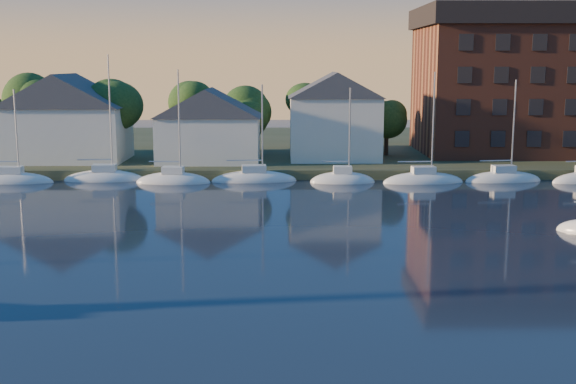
{
  "coord_description": "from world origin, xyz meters",
  "views": [
    {
      "loc": [
        2.18,
        -22.57,
        11.75
      ],
      "look_at": [
        2.47,
        22.0,
        3.79
      ],
      "focal_mm": 45.0,
      "sensor_mm": 36.0,
      "label": 1
    }
  ],
  "objects_px": {
    "condo_block": "(547,80)",
    "clubhouse_east": "(335,115)",
    "clubhouse_centre": "(209,124)",
    "clubhouse_west": "(66,116)"
  },
  "relations": [
    {
      "from": "condo_block",
      "to": "clubhouse_centre",
      "type": "bearing_deg",
      "value": -168.76
    },
    {
      "from": "clubhouse_centre",
      "to": "clubhouse_east",
      "type": "bearing_deg",
      "value": 8.13
    },
    {
      "from": "condo_block",
      "to": "clubhouse_east",
      "type": "bearing_deg",
      "value": -167.11
    },
    {
      "from": "clubhouse_west",
      "to": "condo_block",
      "type": "height_order",
      "value": "condo_block"
    },
    {
      "from": "clubhouse_centre",
      "to": "clubhouse_west",
      "type": "bearing_deg",
      "value": 176.42
    },
    {
      "from": "clubhouse_centre",
      "to": "condo_block",
      "type": "height_order",
      "value": "condo_block"
    },
    {
      "from": "clubhouse_west",
      "to": "clubhouse_centre",
      "type": "xyz_separation_m",
      "value": [
        16.0,
        -1.0,
        -0.8
      ]
    },
    {
      "from": "clubhouse_centre",
      "to": "clubhouse_east",
      "type": "xyz_separation_m",
      "value": [
        14.0,
        2.0,
        0.87
      ]
    },
    {
      "from": "clubhouse_east",
      "to": "clubhouse_centre",
      "type": "bearing_deg",
      "value": -171.87
    },
    {
      "from": "clubhouse_west",
      "to": "clubhouse_east",
      "type": "height_order",
      "value": "clubhouse_east"
    }
  ]
}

